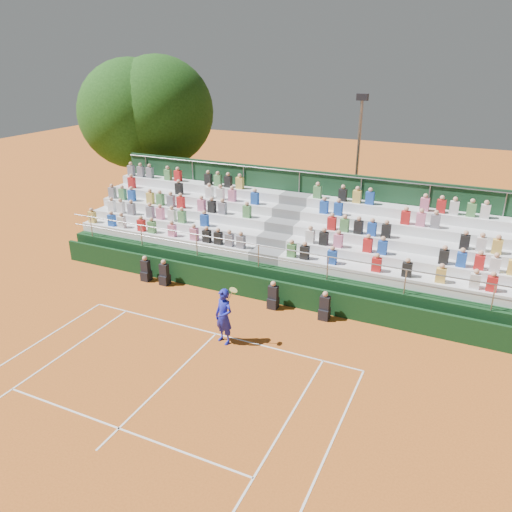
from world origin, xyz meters
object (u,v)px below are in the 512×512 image
at_px(floodlight_mast, 358,154).
at_px(tree_east, 159,112).
at_px(tennis_player, 224,316).
at_px(tree_west, 133,114).

bearing_deg(floodlight_mast, tree_east, -174.23).
distance_m(tennis_player, floodlight_mast, 14.04).
height_order(tennis_player, tree_west, tree_west).
relative_size(tree_west, floodlight_mast, 1.23).
distance_m(tennis_player, tree_east, 17.33).
xyz_separation_m(tree_west, tree_east, (1.43, 0.70, 0.13)).
distance_m(tree_west, tree_east, 1.60).
distance_m(tree_west, floodlight_mast, 13.70).
distance_m(tennis_player, tree_west, 17.76).
xyz_separation_m(tree_east, floodlight_mast, (12.03, 1.22, -1.78)).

